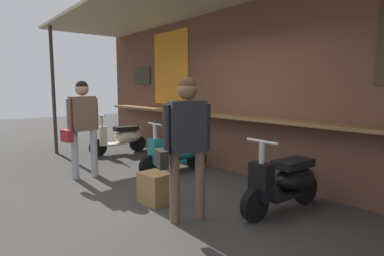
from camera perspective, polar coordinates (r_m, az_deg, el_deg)
ground_plane at (r=4.56m, az=-5.11°, el=-13.04°), size 29.76×29.76×0.00m
market_stall_facade at (r=5.54m, az=11.06°, el=9.24°), size 10.63×2.40×3.22m
scooter_cream at (r=7.92m, az=-12.42°, el=-1.65°), size 0.50×1.40×0.97m
scooter_teal at (r=5.95m, az=-2.44°, el=-4.37°), size 0.50×1.40×0.97m
scooter_black at (r=4.33m, az=16.46°, el=-9.03°), size 0.46×1.40×0.97m
shopper_with_handbag at (r=5.86m, az=-18.92°, el=1.51°), size 0.34×0.67×1.70m
shopper_browsing at (r=3.70m, az=-1.06°, el=-1.21°), size 0.38×0.67×1.69m
merchandise_crate at (r=4.50m, az=-6.60°, el=-10.52°), size 0.44×0.37×0.42m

